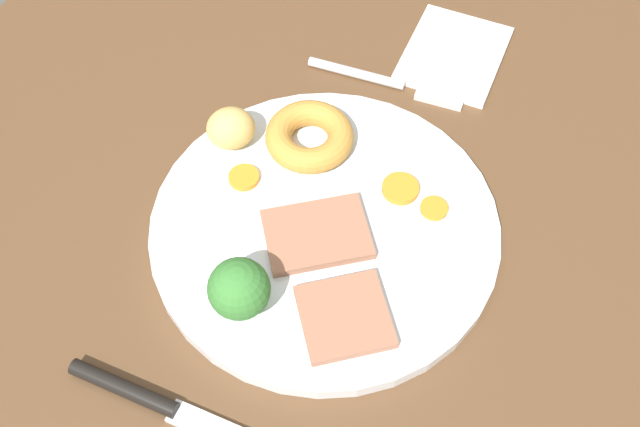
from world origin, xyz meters
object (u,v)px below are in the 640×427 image
yorkshire_pudding (309,136)px  carrot_coin_back (400,188)px  carrot_coin_side (434,208)px  broccoli_floret (239,289)px  folded_napkin (454,54)px  fork (390,83)px  knife (165,407)px  roast_potato_left (231,128)px  dinner_plate (320,225)px  meat_slice_main (313,230)px  meat_slice_under (345,317)px  carrot_coin_front (244,177)px

yorkshire_pudding → carrot_coin_back: 9.04cm
yorkshire_pudding → carrot_coin_side: 12.28cm
broccoli_floret → folded_napkin: bearing=170.5°
fork → knife: 35.81cm
broccoli_floret → yorkshire_pudding: bearing=-172.6°
roast_potato_left → carrot_coin_back: 15.20cm
broccoli_floret → knife: size_ratio=0.28×
folded_napkin → roast_potato_left: bearing=-35.3°
dinner_plate → broccoli_floret: 10.30cm
yorkshire_pudding → carrot_coin_back: yorkshire_pudding is taller
carrot_coin_back → broccoli_floret: 16.62cm
meat_slice_main → knife: size_ratio=0.44×
meat_slice_under → yorkshire_pudding: (-13.91, -9.39, 0.72)cm
dinner_plate → carrot_coin_front: size_ratio=10.91×
carrot_coin_front → carrot_coin_side: same height
meat_slice_main → knife: 17.33cm
dinner_plate → meat_slice_under: 8.96cm
carrot_coin_back → fork: carrot_coin_back is taller
yorkshire_pudding → fork: 11.47cm
meat_slice_under → carrot_coin_side: size_ratio=2.81×
dinner_plate → knife: (18.19, -3.63, -0.25)cm
fork → dinner_plate: bearing=-92.3°
fork → knife: size_ratio=0.83×
broccoli_floret → fork: (-26.96, 1.27, -3.87)cm
meat_slice_main → knife: bearing=-12.0°
roast_potato_left → folded_napkin: roast_potato_left is taller
carrot_coin_back → carrot_coin_front: bearing=-70.4°
dinner_plate → roast_potato_left: size_ratio=6.79×
knife → folded_napkin: (-41.79, 7.13, -0.05)cm
broccoli_floret → folded_napkin: (-33.05, 5.51, -3.86)cm
carrot_coin_back → folded_napkin: (-18.12, -1.30, -1.28)cm
meat_slice_under → knife: meat_slice_under is taller
carrot_coin_side → broccoli_floret: 17.63cm
meat_slice_under → roast_potato_left: (-11.36, -15.54, 1.48)cm
dinner_plate → roast_potato_left: (-4.20, -10.26, 2.58)cm
folded_napkin → meat_slice_main: bearing=-8.1°
carrot_coin_front → folded_napkin: (-22.51, 11.01, -1.25)cm
yorkshire_pudding → knife: 25.03cm
carrot_coin_side → folded_napkin: (-18.78, -4.49, -1.21)cm
dinner_plate → knife: bearing=-11.3°
carrot_coin_back → folded_napkin: bearing=-175.9°
broccoli_floret → knife: bearing=-10.5°
carrot_coin_front → carrot_coin_side: 15.95cm
carrot_coin_back → folded_napkin: size_ratio=0.28×
folded_napkin → carrot_coin_back: bearing=4.1°
yorkshire_pudding → carrot_coin_front: yorkshire_pudding is taller
knife → yorkshire_pudding: bearing=89.3°
fork → yorkshire_pudding: bearing=-112.1°
meat_slice_under → dinner_plate: bearing=-143.6°
folded_napkin → carrot_coin_front: bearing=-26.1°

